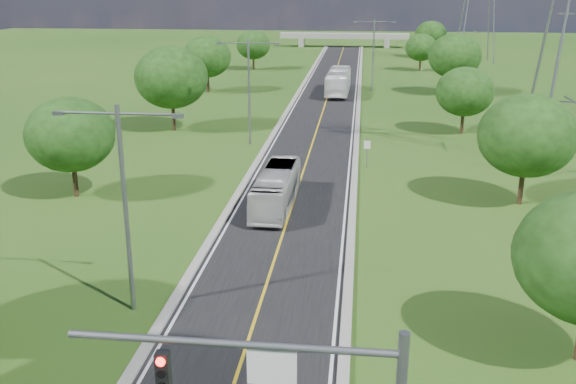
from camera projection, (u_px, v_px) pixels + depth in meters
name	position (u px, v px, depth m)	size (l,w,h in m)	color
ground	(322.00, 115.00, 75.62)	(260.00, 260.00, 0.00)	#224814
road	(325.00, 105.00, 81.26)	(8.00, 150.00, 0.06)	black
curb_left	(292.00, 104.00, 81.70)	(0.50, 150.00, 0.22)	gray
curb_right	(359.00, 105.00, 80.78)	(0.50, 150.00, 0.22)	gray
speed_limit_sign	(367.00, 149.00, 53.79)	(0.55, 0.09, 2.40)	slate
overpass	(344.00, 37.00, 150.28)	(30.00, 3.00, 3.20)	gray
streetlight_near_left	(124.00, 193.00, 29.14)	(5.90, 0.25, 10.00)	slate
streetlight_mid_left	(249.00, 83.00, 60.25)	(5.90, 0.25, 10.00)	slate
streetlight_far_right	(373.00, 48.00, 90.06)	(5.90, 0.25, 10.00)	slate
tree_lb	(70.00, 135.00, 45.72)	(6.30, 6.30, 7.33)	black
tree_lc	(171.00, 77.00, 66.06)	(7.56, 7.56, 8.79)	black
tree_ld	(207.00, 57.00, 89.10)	(6.72, 6.72, 7.82)	black
tree_le	(253.00, 45.00, 111.65)	(5.88, 5.88, 6.84)	black
tree_rb	(527.00, 136.00, 44.03)	(6.72, 6.72, 7.82)	black
tree_rc	(465.00, 92.00, 65.08)	(5.88, 5.88, 6.84)	black
tree_rd	(455.00, 56.00, 87.19)	(7.14, 7.14, 8.30)	black
tree_re	(421.00, 47.00, 110.48)	(5.46, 5.46, 6.35)	black
tree_rf	(431.00, 35.00, 128.76)	(6.30, 6.30, 7.33)	black
bus_outbound	(338.00, 81.00, 88.53)	(2.87, 12.27, 3.42)	white
bus_inbound	(276.00, 188.00, 44.46)	(2.25, 9.62, 2.68)	silver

